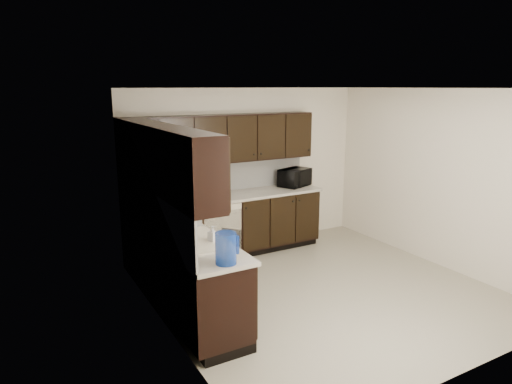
{
  "coord_description": "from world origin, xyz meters",
  "views": [
    {
      "loc": [
        -3.35,
        -4.24,
        2.52
      ],
      "look_at": [
        -0.62,
        0.6,
        1.23
      ],
      "focal_mm": 32.0,
      "sensor_mm": 36.0,
      "label": 1
    }
  ],
  "objects_px": {
    "microwave": "(295,178)",
    "blue_pitcher": "(226,248)",
    "storage_bin": "(180,221)",
    "toaster_oven": "(143,199)",
    "sink": "(196,247)"
  },
  "relations": [
    {
      "from": "sink",
      "to": "toaster_oven",
      "type": "xyz_separation_m",
      "value": [
        -0.07,
        1.7,
        0.16
      ]
    },
    {
      "from": "microwave",
      "to": "toaster_oven",
      "type": "distance_m",
      "value": 2.5
    },
    {
      "from": "blue_pitcher",
      "to": "sink",
      "type": "bearing_deg",
      "value": 116.11
    },
    {
      "from": "storage_bin",
      "to": "microwave",
      "type": "bearing_deg",
      "value": 26.95
    },
    {
      "from": "microwave",
      "to": "blue_pitcher",
      "type": "height_order",
      "value": "blue_pitcher"
    },
    {
      "from": "microwave",
      "to": "storage_bin",
      "type": "relative_size",
      "value": 1.26
    },
    {
      "from": "sink",
      "to": "blue_pitcher",
      "type": "relative_size",
      "value": 2.8
    },
    {
      "from": "storage_bin",
      "to": "blue_pitcher",
      "type": "distance_m",
      "value": 1.23
    },
    {
      "from": "microwave",
      "to": "storage_bin",
      "type": "xyz_separation_m",
      "value": [
        -2.41,
        -1.22,
        -0.06
      ]
    },
    {
      "from": "toaster_oven",
      "to": "blue_pitcher",
      "type": "relative_size",
      "value": 1.1
    },
    {
      "from": "storage_bin",
      "to": "blue_pitcher",
      "type": "height_order",
      "value": "blue_pitcher"
    },
    {
      "from": "sink",
      "to": "microwave",
      "type": "xyz_separation_m",
      "value": [
        2.43,
        1.76,
        0.2
      ]
    },
    {
      "from": "sink",
      "to": "storage_bin",
      "type": "bearing_deg",
      "value": 87.26
    },
    {
      "from": "microwave",
      "to": "storage_bin",
      "type": "distance_m",
      "value": 2.7
    },
    {
      "from": "storage_bin",
      "to": "blue_pitcher",
      "type": "relative_size",
      "value": 1.38
    }
  ]
}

